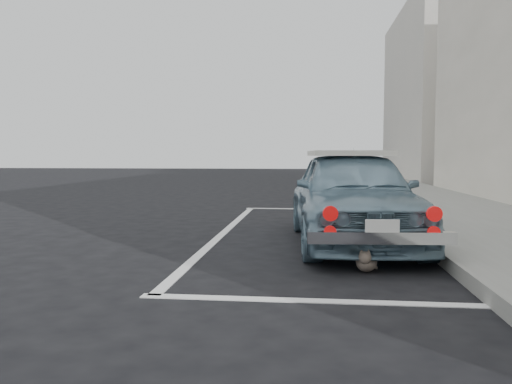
{
  "coord_description": "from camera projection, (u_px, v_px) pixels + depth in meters",
  "views": [
    {
      "loc": [
        0.4,
        -4.5,
        1.18
      ],
      "look_at": [
        -0.23,
        1.37,
        0.75
      ],
      "focal_mm": 35.0,
      "sensor_mm": 36.0,
      "label": 1
    }
  ],
  "objects": [
    {
      "name": "ground",
      "position": [
        265.0,
        284.0,
        4.59
      ],
      "size": [
        80.0,
        80.0,
        0.0
      ],
      "primitive_type": "plane",
      "color": "black",
      "rests_on": "ground"
    },
    {
      "name": "building_far",
      "position": [
        437.0,
        95.0,
        23.45
      ],
      "size": [
        3.5,
        10.0,
        8.0
      ],
      "primitive_type": "cube",
      "color": "beige",
      "rests_on": "ground"
    },
    {
      "name": "pline_rear",
      "position": [
        321.0,
        301.0,
        4.04
      ],
      "size": [
        3.0,
        0.12,
        0.01
      ],
      "primitive_type": "cube",
      "color": "silver",
      "rests_on": "ground"
    },
    {
      "name": "pline_front",
      "position": [
        314.0,
        209.0,
        10.98
      ],
      "size": [
        3.0,
        0.12,
        0.01
      ],
      "primitive_type": "cube",
      "color": "silver",
      "rests_on": "ground"
    },
    {
      "name": "pline_side",
      "position": [
        224.0,
        232.0,
        7.66
      ],
      "size": [
        0.12,
        7.0,
        0.01
      ],
      "primitive_type": "cube",
      "color": "silver",
      "rests_on": "ground"
    },
    {
      "name": "retro_coupe",
      "position": [
        352.0,
        195.0,
        6.69
      ],
      "size": [
        1.79,
        3.88,
        1.29
      ],
      "rotation": [
        0.0,
        0.0,
        0.07
      ],
      "color": "#7090A3",
      "rests_on": "ground"
    },
    {
      "name": "cat",
      "position": [
        366.0,
        260.0,
        5.07
      ],
      "size": [
        0.28,
        0.47,
        0.26
      ],
      "rotation": [
        0.0,
        0.0,
        -0.23
      ],
      "color": "#756459",
      "rests_on": "ground"
    }
  ]
}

